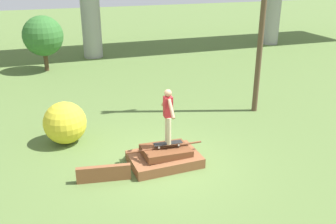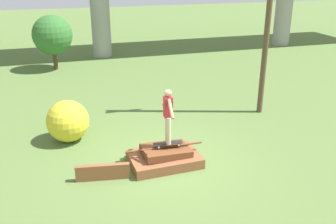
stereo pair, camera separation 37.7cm
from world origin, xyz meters
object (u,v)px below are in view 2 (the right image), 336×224
at_px(skateboard, 168,143).
at_px(bush_yellow_flowering, 68,121).
at_px(skater, 168,113).
at_px(tree_behind_left, 52,35).

distance_m(skateboard, bush_yellow_flowering, 3.43).
xyz_separation_m(skater, tree_behind_left, (-2.85, 11.16, 0.28)).
bearing_deg(bush_yellow_flowering, skater, -41.35).
relative_size(skateboard, skater, 0.52).
height_order(skateboard, skater, skater).
xyz_separation_m(skateboard, bush_yellow_flowering, (-2.58, 2.27, 0.04)).
distance_m(tree_behind_left, bush_yellow_flowering, 8.97).
distance_m(skateboard, tree_behind_left, 11.58).
bearing_deg(bush_yellow_flowering, skateboard, -41.35).
height_order(skateboard, bush_yellow_flowering, bush_yellow_flowering).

